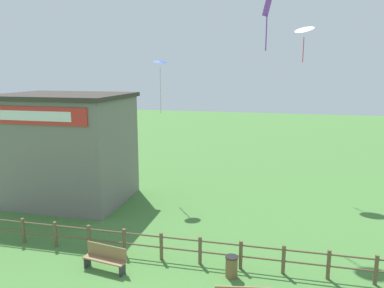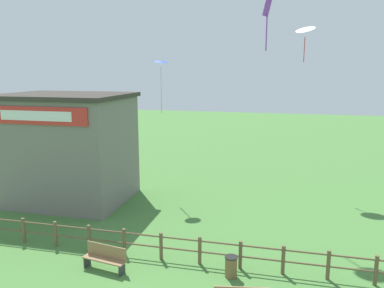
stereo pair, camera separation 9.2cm
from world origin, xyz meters
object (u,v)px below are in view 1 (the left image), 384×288
at_px(park_bench_by_building, 105,257).
at_px(trash_bin, 232,266).
at_px(kite_blue_delta, 160,65).
at_px(kite_purple_streamer, 267,14).
at_px(kite_white_delta, 304,29).
at_px(seaside_building, 67,148).

distance_m(park_bench_by_building, trash_bin, 4.78).
bearing_deg(kite_blue_delta, park_bench_by_building, -85.13).
bearing_deg(trash_bin, kite_purple_streamer, 79.60).
bearing_deg(park_bench_by_building, trash_bin, 7.38).
relative_size(park_bench_by_building, kite_blue_delta, 0.57).
bearing_deg(kite_blue_delta, trash_bin, -58.29).
xyz_separation_m(park_bench_by_building, kite_blue_delta, (-0.82, 9.61, 7.30)).
xyz_separation_m(park_bench_by_building, kite_purple_streamer, (5.51, 4.80, 9.30)).
bearing_deg(park_bench_by_building, kite_blue_delta, 94.87).
height_order(kite_white_delta, kite_blue_delta, kite_white_delta).
relative_size(seaside_building, kite_blue_delta, 2.20).
relative_size(park_bench_by_building, kite_white_delta, 0.77).
height_order(seaside_building, trash_bin, seaside_building).
bearing_deg(kite_purple_streamer, kite_white_delta, 77.06).
xyz_separation_m(kite_white_delta, kite_purple_streamer, (-1.99, -8.65, -0.22)).
distance_m(park_bench_by_building, kite_blue_delta, 12.10).
xyz_separation_m(kite_white_delta, kite_blue_delta, (-8.32, -3.84, -2.22)).
relative_size(kite_white_delta, kite_purple_streamer, 1.07).
bearing_deg(park_bench_by_building, kite_white_delta, 60.87).
height_order(park_bench_by_building, kite_white_delta, kite_white_delta).
bearing_deg(kite_white_delta, trash_bin, -102.12).
xyz_separation_m(park_bench_by_building, kite_white_delta, (7.50, 13.46, 9.52)).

